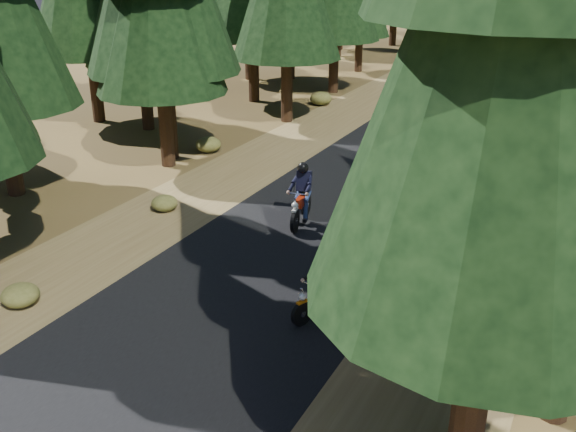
# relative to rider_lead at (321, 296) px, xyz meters

# --- Properties ---
(ground) EXTENTS (120.00, 120.00, 0.00)m
(ground) POSITION_rel_rider_lead_xyz_m (-1.96, 0.83, -0.51)
(ground) COLOR #423217
(ground) RESTS_ON ground
(road) EXTENTS (6.00, 100.00, 0.01)m
(road) POSITION_rel_rider_lead_xyz_m (-1.96, 5.83, -0.50)
(road) COLOR black
(road) RESTS_ON ground
(shoulder_l) EXTENTS (3.20, 100.00, 0.01)m
(shoulder_l) POSITION_rel_rider_lead_xyz_m (-6.56, 5.83, -0.50)
(shoulder_l) COLOR brown
(shoulder_l) RESTS_ON ground
(shoulder_r) EXTENTS (3.20, 100.00, 0.01)m
(shoulder_r) POSITION_rel_rider_lead_xyz_m (2.64, 5.83, -0.50)
(shoulder_r) COLOR brown
(shoulder_r) RESTS_ON ground
(understory_shrubs) EXTENTS (15.75, 29.76, 0.66)m
(understory_shrubs) POSITION_rel_rider_lead_xyz_m (-1.98, 8.92, -0.23)
(understory_shrubs) COLOR #474C1E
(understory_shrubs) RESTS_ON ground
(rider_lead) EXTENTS (1.07, 1.75, 1.50)m
(rider_lead) POSITION_rel_rider_lead_xyz_m (0.00, 0.00, 0.00)
(rider_lead) COLOR silver
(rider_lead) RESTS_ON road
(rider_follow) EXTENTS (0.96, 2.07, 1.78)m
(rider_follow) POSITION_rel_rider_lead_xyz_m (-2.57, 4.34, 0.09)
(rider_follow) COLOR maroon
(rider_follow) RESTS_ON road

